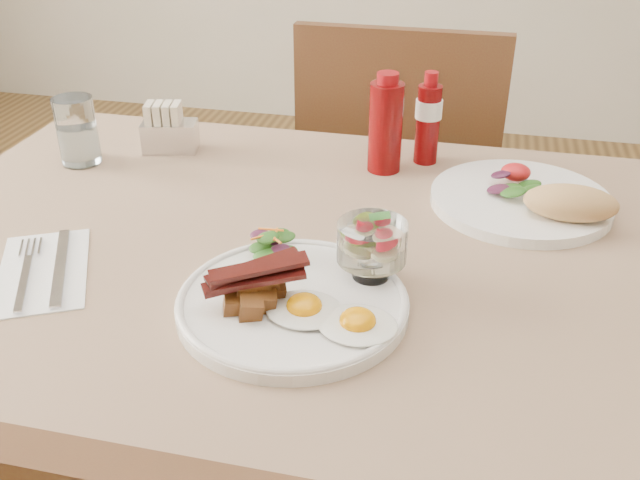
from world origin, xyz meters
The scene contains 13 objects.
table centered at (0.00, 0.00, 0.66)m, with size 1.33×0.88×0.75m.
chair_far centered at (0.00, 0.66, 0.52)m, with size 0.42×0.42×0.93m.
main_plate centered at (-0.03, -0.14, 0.76)m, with size 0.28×0.28×0.02m, color white.
fried_eggs centered at (0.02, -0.17, 0.77)m, with size 0.18×0.12×0.02m.
bacon_potato_pile centered at (-0.07, -0.16, 0.79)m, with size 0.12×0.09×0.06m.
side_salad centered at (-0.09, -0.05, 0.78)m, with size 0.07×0.07×0.04m.
fruit_cup centered at (0.05, -0.06, 0.82)m, with size 0.09×0.09×0.09m.
second_plate centered at (0.25, 0.20, 0.77)m, with size 0.28×0.28×0.07m.
ketchup_bottle centered at (0.01, 0.30, 0.83)m, with size 0.06×0.06×0.17m.
hot_sauce_bottle centered at (0.08, 0.35, 0.83)m, with size 0.05×0.05×0.16m.
sugar_caddy centered at (-0.38, 0.29, 0.79)m, with size 0.11×0.07×0.09m.
water_glass centered at (-0.51, 0.21, 0.80)m, with size 0.07×0.07×0.12m.
napkin_cutlery centered at (-0.37, -0.13, 0.75)m, with size 0.19×0.23×0.01m.
Camera 1 is at (0.16, -0.81, 1.26)m, focal length 40.00 mm.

